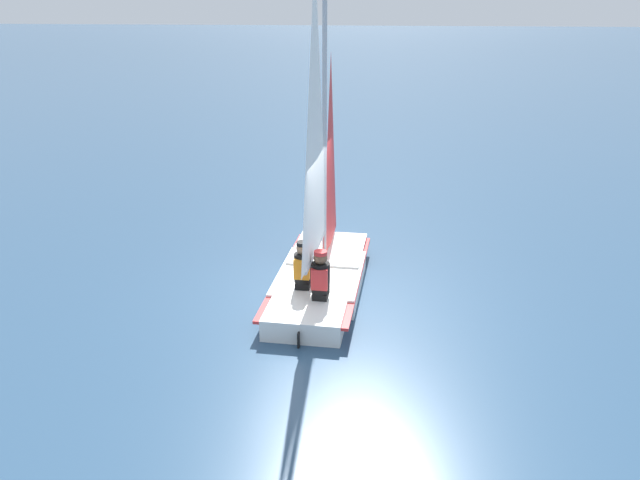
% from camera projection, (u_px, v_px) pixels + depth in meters
% --- Properties ---
extents(ground_plane, '(260.00, 260.00, 0.00)m').
position_uv_depth(ground_plane, '(320.00, 289.00, 11.21)').
color(ground_plane, '#2D4C6B').
extents(sailboat_main, '(4.06, 1.54, 5.65)m').
position_uv_depth(sailboat_main, '(320.00, 245.00, 10.89)').
color(sailboat_main, white).
rests_on(sailboat_main, ground_plane).
extents(sailor_helm, '(0.35, 0.31, 1.16)m').
position_uv_depth(sailor_helm, '(303.00, 272.00, 10.38)').
color(sailor_helm, black).
rests_on(sailor_helm, ground_plane).
extents(sailor_crew, '(0.35, 0.31, 1.16)m').
position_uv_depth(sailor_crew, '(321.00, 282.00, 10.00)').
color(sailor_crew, black).
rests_on(sailor_crew, ground_plane).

